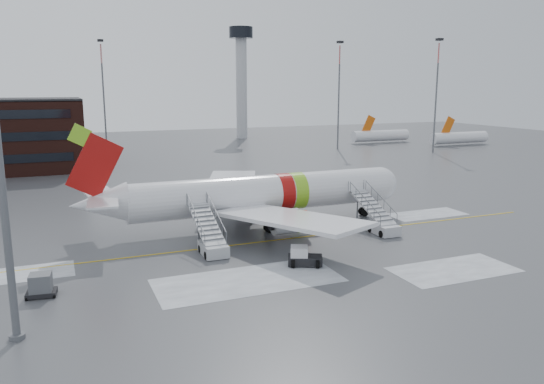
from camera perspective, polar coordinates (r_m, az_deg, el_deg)
name	(u,v)px	position (r m, az deg, el deg)	size (l,w,h in m)	color
ground	(271,238)	(51.39, -0.06, -4.92)	(260.00, 260.00, 0.00)	#494C4F
airliner	(256,195)	(54.43, -1.73, -0.29)	(35.03, 32.97, 11.18)	white
airstair_fwd	(380,222)	(54.10, 11.49, -3.15)	(2.05, 7.70, 3.48)	#B5B7BD
airstair_aft	(211,241)	(46.94, -6.60, -5.23)	(2.05, 7.70, 3.48)	#AAADB2
pushback_tug	(303,257)	(43.56, 3.35, -7.00)	(3.13, 2.84, 1.58)	black
uld_container	(41,286)	(40.69, -23.60, -9.23)	(2.13, 1.66, 1.62)	black
control_tower	(241,70)	(148.91, -3.32, 13.01)	(6.40, 6.40, 30.00)	#B2B5BA
light_mast_far_ne	(339,88)	(123.59, 7.21, 11.00)	(1.20, 1.20, 24.25)	#595B60
light_mast_far_n	(103,88)	(124.12, -17.70, 10.57)	(1.20, 1.20, 24.25)	#595B60
light_mast_far_e	(437,88)	(121.05, 17.29, 10.59)	(1.20, 1.20, 24.25)	#595B60
distant_aircraft	(405,144)	(137.20, 14.16, 4.99)	(35.00, 18.00, 8.00)	#D8590C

